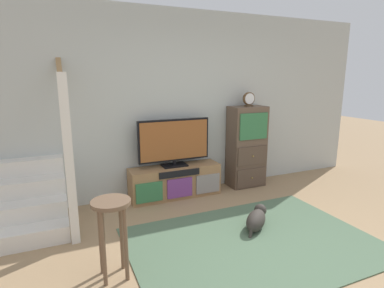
% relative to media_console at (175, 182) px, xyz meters
% --- Properties ---
extents(ground_plane, '(20.00, 20.00, 0.00)m').
position_rel_media_console_xyz_m(ground_plane, '(0.30, -2.19, -0.23)').
color(ground_plane, '#997A56').
extents(back_wall, '(6.40, 0.12, 2.70)m').
position_rel_media_console_xyz_m(back_wall, '(0.30, 0.27, 1.12)').
color(back_wall, '#B2B7B2').
rests_on(back_wall, ground_plane).
extents(area_rug, '(2.60, 1.80, 0.01)m').
position_rel_media_console_xyz_m(area_rug, '(0.30, -1.59, -0.23)').
color(area_rug, '#4C664C').
rests_on(area_rug, ground_plane).
extents(media_console, '(1.35, 0.38, 0.47)m').
position_rel_media_console_xyz_m(media_console, '(0.00, 0.00, 0.00)').
color(media_console, '#997047').
rests_on(media_console, ground_plane).
extents(television, '(1.07, 0.22, 0.69)m').
position_rel_media_console_xyz_m(television, '(-0.00, 0.02, 0.60)').
color(television, black).
rests_on(television, media_console).
extents(side_cabinet, '(0.58, 0.38, 1.30)m').
position_rel_media_console_xyz_m(side_cabinet, '(1.24, 0.01, 0.41)').
color(side_cabinet, brown).
rests_on(side_cabinet, ground_plane).
extents(desk_clock, '(0.20, 0.08, 0.22)m').
position_rel_media_console_xyz_m(desk_clock, '(1.23, -0.00, 1.17)').
color(desk_clock, '#4C3823').
rests_on(desk_clock, side_cabinet).
extents(staircase, '(1.00, 1.36, 2.20)m').
position_rel_media_console_xyz_m(staircase, '(-1.94, 0.01, 0.14)').
color(staircase, silver).
rests_on(staircase, ground_plane).
extents(bar_stool_near, '(0.34, 0.34, 0.73)m').
position_rel_media_console_xyz_m(bar_stool_near, '(-1.17, -1.56, 0.30)').
color(bar_stool_near, brown).
rests_on(bar_stool_near, ground_plane).
extents(dog, '(0.46, 0.44, 0.23)m').
position_rel_media_console_xyz_m(dog, '(0.53, -1.31, -0.12)').
color(dog, '#332D28').
rests_on(dog, ground_plane).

